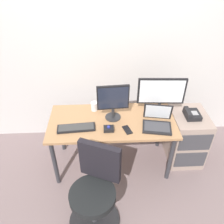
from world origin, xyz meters
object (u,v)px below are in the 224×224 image
laptop (157,122)px  cell_phone (127,130)px  file_cabinet (186,137)px  monitor_side (113,100)px  desk_phone (192,114)px  trackball_mouse (109,129)px  keyboard (76,128)px  coffee_mug (95,106)px  monitor_main (161,93)px  office_chair (95,193)px

laptop → cell_phone: 0.35m
file_cabinet → monitor_side: monitor_side is taller
desk_phone → cell_phone: desk_phone is taller
file_cabinet → trackball_mouse: trackball_mouse is taller
file_cabinet → monitor_side: bearing=-179.1°
file_cabinet → desk_phone: (-0.01, -0.02, 0.38)m
trackball_mouse → cell_phone: trackball_mouse is taller
monitor_side → keyboard: size_ratio=1.01×
keyboard → coffee_mug: size_ratio=3.87×
monitor_side → laptop: size_ratio=1.19×
monitor_side → cell_phone: monitor_side is taller
monitor_side → keyboard: bearing=-156.5°
monitor_main → laptop: size_ratio=1.54×
desk_phone → monitor_side: size_ratio=0.47×
monitor_main → cell_phone: size_ratio=3.84×
coffee_mug → cell_phone: size_ratio=0.76×
monitor_main → laptop: (-0.08, -0.26, -0.20)m
keyboard → cell_phone: (0.55, -0.05, -0.01)m
desk_phone → cell_phone: (-0.78, -0.23, -0.01)m
office_chair → monitor_main: bearing=49.1°
monitor_side → keyboard: (-0.41, -0.18, -0.22)m
file_cabinet → monitor_main: monitor_main is taller
monitor_main → keyboard: 1.03m
monitor_side → trackball_mouse: monitor_side is taller
laptop → trackball_mouse: size_ratio=3.23×
desk_phone → cell_phone: 0.82m
keyboard → trackball_mouse: 0.36m
keyboard → cell_phone: keyboard is taller
monitor_main → monitor_side: size_ratio=1.28×
monitor_main → laptop: monitor_main is taller
office_chair → coffee_mug: bearing=90.1°
cell_phone → file_cabinet: bearing=-0.9°
coffee_mug → monitor_side: bearing=-37.0°
desk_phone → coffee_mug: bearing=171.8°
coffee_mug → trackball_mouse: bearing=-68.0°
keyboard → desk_phone: bearing=7.5°
trackball_mouse → coffee_mug: coffee_mug is taller
office_chair → keyboard: size_ratio=2.21×
keyboard → laptop: laptop is taller
coffee_mug → keyboard: bearing=-120.1°
office_chair → monitor_main: monitor_main is taller
trackball_mouse → office_chair: bearing=-105.0°
file_cabinet → desk_phone: bearing=-116.8°
office_chair → trackball_mouse: (0.15, 0.57, 0.31)m
desk_phone → monitor_side: monitor_side is taller
coffee_mug → cell_phone: coffee_mug is taller
monitor_main → laptop: bearing=-106.7°
monitor_main → coffee_mug: 0.80m
file_cabinet → coffee_mug: (-1.15, 0.15, 0.42)m
office_chair → coffee_mug: size_ratio=8.54×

